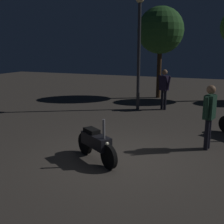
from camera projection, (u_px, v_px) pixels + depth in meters
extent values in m
plane|color=#4C443D|center=(123.00, 159.00, 6.89)|extent=(40.00, 40.00, 0.00)
cylinder|color=black|center=(85.00, 143.00, 7.14)|extent=(0.52, 0.39, 0.56)
cylinder|color=black|center=(109.00, 157.00, 6.26)|extent=(0.52, 0.39, 0.56)
cube|color=black|center=(96.00, 141.00, 6.65)|extent=(0.96, 0.77, 0.30)
cube|color=black|center=(92.00, 131.00, 6.77)|extent=(0.50, 0.44, 0.10)
cylinder|color=gray|center=(104.00, 129.00, 6.28)|extent=(0.08, 0.08, 0.45)
sphere|color=#F2EABF|center=(106.00, 144.00, 6.28)|extent=(0.12, 0.12, 0.12)
cylinder|color=black|center=(165.00, 100.00, 12.23)|extent=(0.12, 0.12, 0.86)
cylinder|color=black|center=(162.00, 100.00, 12.34)|extent=(0.12, 0.12, 0.86)
cube|color=#261E38|center=(164.00, 83.00, 12.12)|extent=(0.43, 0.37, 0.64)
sphere|color=#9E7251|center=(165.00, 72.00, 12.01)|extent=(0.24, 0.24, 0.24)
cylinder|color=#261E38|center=(169.00, 83.00, 11.94)|extent=(0.21, 0.16, 0.58)
cylinder|color=#261E38|center=(160.00, 82.00, 12.28)|extent=(0.21, 0.16, 0.58)
cylinder|color=black|center=(209.00, 133.00, 7.51)|extent=(0.12, 0.12, 0.85)
cylinder|color=black|center=(207.00, 135.00, 7.39)|extent=(0.12, 0.12, 0.85)
cube|color=#1E3F2D|center=(210.00, 107.00, 7.28)|extent=(0.32, 0.41, 0.63)
sphere|color=#9E7251|center=(211.00, 90.00, 7.18)|extent=(0.23, 0.23, 0.23)
cylinder|color=#1E3F2D|center=(213.00, 104.00, 7.46)|extent=(0.13, 0.20, 0.57)
cylinder|color=#1E3F2D|center=(207.00, 107.00, 7.09)|extent=(0.13, 0.20, 0.57)
cylinder|color=#38383D|center=(139.00, 58.00, 11.95)|extent=(0.14, 0.14, 4.51)
cylinder|color=#4C331E|center=(159.00, 73.00, 15.09)|extent=(0.24, 0.24, 2.72)
sphere|color=#336B2D|center=(161.00, 30.00, 14.59)|extent=(2.44, 2.44, 2.44)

